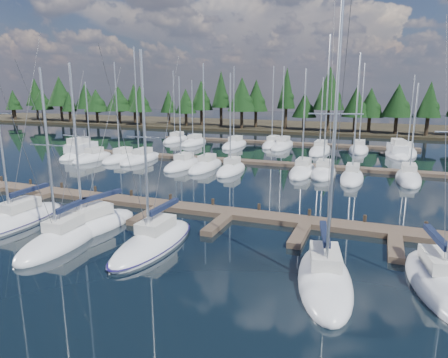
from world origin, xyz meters
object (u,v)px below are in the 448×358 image
at_px(front_sailboat_4, 153,242).
at_px(front_sailboat_5, 325,278).
at_px(front_sailboat_3, 62,240).
at_px(main_dock, 161,207).
at_px(front_sailboat_1, 16,220).
at_px(motor_yacht_left, 82,153).
at_px(front_sailboat_2, 88,227).
at_px(front_sailboat_6, 441,283).
at_px(motor_yacht_right, 397,153).

bearing_deg(front_sailboat_4, front_sailboat_5, -5.94).
distance_m(front_sailboat_3, front_sailboat_5, 16.65).
relative_size(main_dock, front_sailboat_1, 2.96).
xyz_separation_m(main_dock, front_sailboat_3, (-2.20, -8.95, 0.08)).
distance_m(front_sailboat_1, front_sailboat_3, 6.37).
distance_m(main_dock, motor_yacht_left, 30.97).
distance_m(front_sailboat_1, front_sailboat_2, 6.02).
distance_m(front_sailboat_4, motor_yacht_left, 38.30).
bearing_deg(main_dock, front_sailboat_2, -110.36).
height_order(front_sailboat_2, front_sailboat_6, front_sailboat_6).
bearing_deg(front_sailboat_4, main_dock, 116.47).
distance_m(front_sailboat_1, front_sailboat_4, 11.82).
relative_size(front_sailboat_2, motor_yacht_left, 1.31).
xyz_separation_m(motor_yacht_left, motor_yacht_right, (43.62, 16.95, -0.04)).
bearing_deg(front_sailboat_5, motor_yacht_left, 144.91).
relative_size(front_sailboat_1, front_sailboat_2, 1.21).
bearing_deg(front_sailboat_6, front_sailboat_1, -179.11).
distance_m(front_sailboat_2, motor_yacht_left, 33.58).
bearing_deg(main_dock, front_sailboat_4, -63.53).
bearing_deg(front_sailboat_3, front_sailboat_4, 17.70).
xyz_separation_m(front_sailboat_6, motor_yacht_right, (-0.77, 42.59, 0.17)).
bearing_deg(front_sailboat_5, front_sailboat_6, 16.63).
height_order(front_sailboat_5, motor_yacht_left, front_sailboat_5).
relative_size(front_sailboat_3, front_sailboat_4, 0.93).
distance_m(front_sailboat_3, front_sailboat_4, 6.03).
xyz_separation_m(front_sailboat_2, front_sailboat_5, (16.74, -2.03, 0.03)).
relative_size(front_sailboat_1, front_sailboat_3, 1.25).
bearing_deg(motor_yacht_left, front_sailboat_3, -51.56).
distance_m(main_dock, motor_yacht_right, 40.79).
height_order(front_sailboat_4, front_sailboat_6, front_sailboat_6).
height_order(front_sailboat_3, front_sailboat_5, front_sailboat_5).
bearing_deg(front_sailboat_2, motor_yacht_right, 63.00).
bearing_deg(front_sailboat_6, front_sailboat_2, 179.03).
xyz_separation_m(front_sailboat_1, front_sailboat_4, (11.82, -0.08, -0.01)).
bearing_deg(front_sailboat_4, front_sailboat_1, 179.59).
xyz_separation_m(front_sailboat_2, front_sailboat_6, (22.28, -0.38, 0.02)).
height_order(main_dock, front_sailboat_1, front_sailboat_1).
relative_size(front_sailboat_6, motor_yacht_left, 1.54).
bearing_deg(front_sailboat_4, front_sailboat_2, 171.28).
relative_size(front_sailboat_1, motor_yacht_left, 1.58).
bearing_deg(front_sailboat_3, motor_yacht_left, 128.44).
distance_m(front_sailboat_2, front_sailboat_6, 22.28).
bearing_deg(front_sailboat_4, motor_yacht_right, 70.05).
distance_m(front_sailboat_1, motor_yacht_left, 30.67).
height_order(front_sailboat_3, front_sailboat_4, front_sailboat_4).
distance_m(front_sailboat_1, front_sailboat_5, 22.74).
height_order(main_dock, front_sailboat_4, front_sailboat_4).
relative_size(front_sailboat_5, front_sailboat_6, 1.10).
xyz_separation_m(main_dock, front_sailboat_5, (14.43, -8.25, 0.10)).
height_order(main_dock, motor_yacht_right, motor_yacht_right).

